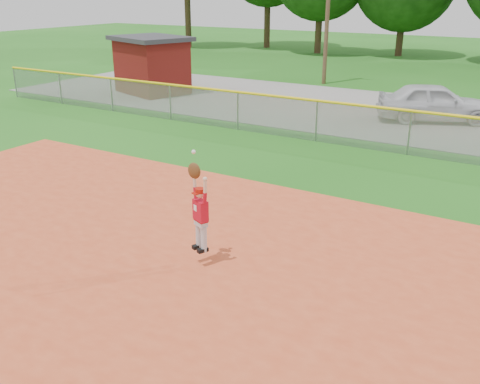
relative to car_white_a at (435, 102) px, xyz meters
name	(u,v)px	position (x,y,z in m)	size (l,w,h in m)	color
ground	(267,288)	(0.34, -15.41, -0.82)	(120.00, 120.00, 0.00)	#1D5D15
clay_infield	(167,382)	(0.34, -18.41, -0.80)	(24.00, 16.00, 0.04)	#C44523
parking_strip	(444,119)	(0.34, 0.59, -0.81)	(44.00, 10.00, 0.03)	slate
car_white_a	(435,102)	(0.00, 0.00, 0.00)	(1.87, 4.65, 1.58)	silver
utility_shed	(152,65)	(-14.34, -0.92, 0.68)	(4.69, 4.14, 2.94)	#54100C
outfield_fence	(410,129)	(0.34, -5.41, 0.06)	(40.06, 0.10, 1.55)	gray
ballplayer	(200,209)	(-1.24, -15.28, 0.41)	(0.57, 0.39, 2.03)	silver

